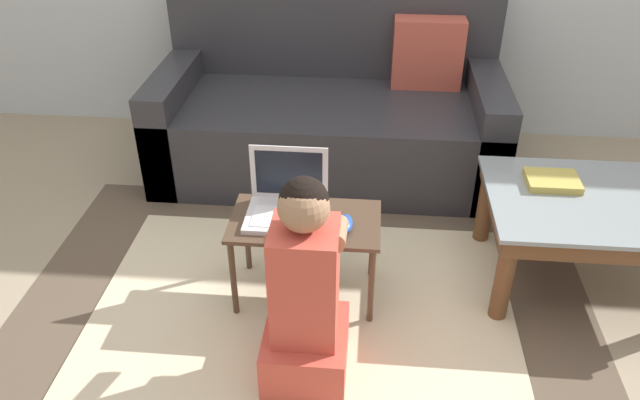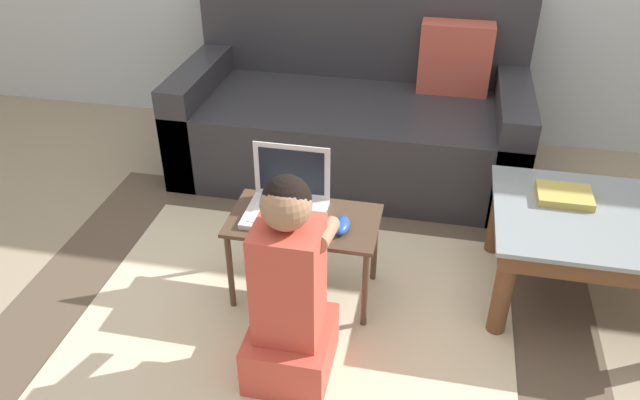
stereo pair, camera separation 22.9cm
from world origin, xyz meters
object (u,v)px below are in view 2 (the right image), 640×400
object	(u,v)px
laptop_desk	(304,229)
computer_mouse	(342,225)
couch	(354,112)
coffee_table	(602,232)
book_on_table	(564,195)
person_seated	(290,296)
laptop	(287,203)

from	to	relation	value
laptop_desk	computer_mouse	distance (m)	0.17
couch	coffee_table	distance (m)	1.43
coffee_table	book_on_table	distance (m)	0.19
couch	person_seated	distance (m)	1.52
laptop	computer_mouse	xyz separation A→B (m)	(0.23, -0.07, -0.02)
computer_mouse	person_seated	world-z (taller)	person_seated
computer_mouse	couch	bearing A→B (deg)	96.67
couch	person_seated	xyz separation A→B (m)	(0.03, -1.52, 0.04)
laptop_desk	laptop	size ratio (longest dim) A/B	1.90
person_seated	coffee_table	bearing A→B (deg)	29.24
laptop	computer_mouse	world-z (taller)	laptop
couch	laptop	xyz separation A→B (m)	(-0.09, -1.09, 0.11)
couch	book_on_table	world-z (taller)	couch
laptop_desk	book_on_table	bearing A→B (deg)	16.55
computer_mouse	book_on_table	distance (m)	0.88
laptop_desk	person_seated	size ratio (longest dim) A/B	0.72
computer_mouse	person_seated	xyz separation A→B (m)	(-0.11, -0.36, -0.05)
coffee_table	laptop_desk	xyz separation A→B (m)	(-1.10, -0.19, -0.01)
coffee_table	laptop	size ratio (longest dim) A/B	2.71
coffee_table	computer_mouse	distance (m)	0.98
couch	book_on_table	size ratio (longest dim) A/B	8.54
couch	coffee_table	size ratio (longest dim) A/B	2.17
couch	book_on_table	bearing A→B (deg)	-41.40
laptop	person_seated	size ratio (longest dim) A/B	0.38
couch	computer_mouse	xyz separation A→B (m)	(0.14, -1.16, 0.09)
coffee_table	computer_mouse	size ratio (longest dim) A/B	7.21
laptop	computer_mouse	bearing A→B (deg)	-17.86
book_on_table	coffee_table	bearing A→B (deg)	-34.10
computer_mouse	person_seated	size ratio (longest dim) A/B	0.14
coffee_table	person_seated	xyz separation A→B (m)	(-1.06, -0.59, 0.00)
laptop_desk	book_on_table	xyz separation A→B (m)	(0.96, 0.29, 0.10)
computer_mouse	coffee_table	bearing A→B (deg)	13.80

